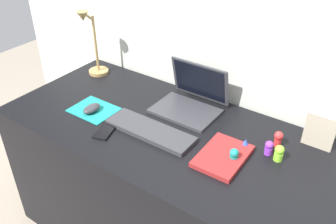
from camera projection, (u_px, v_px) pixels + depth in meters
back_wall at (212, 106)px, 1.92m from camera, size 2.77×0.05×1.32m
desk at (169, 190)px, 1.80m from camera, size 1.57×0.71×0.74m
laptop at (192, 98)px, 1.73m from camera, size 0.30×0.26×0.21m
keyboard at (150, 131)px, 1.58m from camera, size 0.41×0.13×0.02m
mousepad at (94, 110)px, 1.73m from camera, size 0.21×0.17×0.00m
mouse at (92, 108)px, 1.71m from camera, size 0.06×0.10×0.03m
cell_phone at (105, 131)px, 1.59m from camera, size 0.10×0.14×0.01m
desk_lamp at (92, 45)px, 1.95m from camera, size 0.11×0.15×0.38m
notebook_pad at (223, 156)px, 1.43m from camera, size 0.17×0.24×0.02m
picture_frame at (320, 132)px, 1.46m from camera, size 0.12×0.02×0.15m
toy_figurine_blue at (245, 144)px, 1.48m from camera, size 0.04×0.04×0.05m
toy_figurine_teal at (234, 155)px, 1.41m from camera, size 0.04×0.04×0.06m
toy_figurine_purple at (269, 148)px, 1.44m from camera, size 0.03×0.03×0.06m
toy_figurine_lime at (279, 153)px, 1.41m from camera, size 0.04×0.04×0.07m
toy_figurine_red at (278, 138)px, 1.49m from camera, size 0.04×0.04×0.07m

